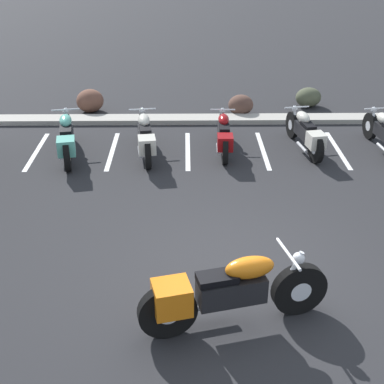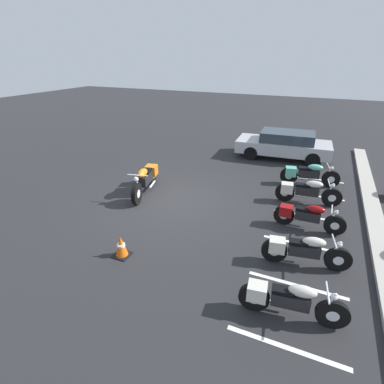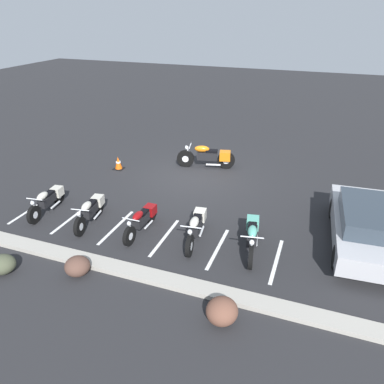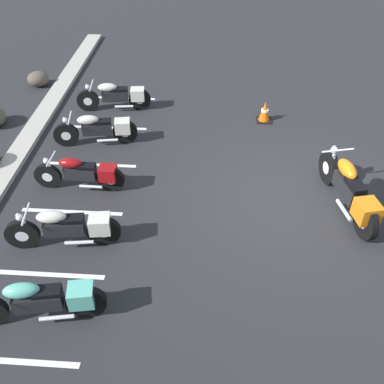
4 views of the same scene
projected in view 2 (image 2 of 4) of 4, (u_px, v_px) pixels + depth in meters
name	position (u px, v px, depth m)	size (l,w,h in m)	color
ground	(172.00, 200.00, 10.37)	(60.00, 60.00, 0.00)	#262628
motorcycle_orange_featured	(146.00, 178.00, 10.79)	(2.44, 0.94, 0.97)	black
parked_bike_0	(307.00, 174.00, 11.37)	(0.74, 2.16, 0.85)	black
parked_bike_1	(305.00, 191.00, 9.98)	(0.66, 2.12, 0.84)	black
parked_bike_2	(306.00, 216.00, 8.53)	(0.55, 1.97, 0.78)	black
parked_bike_3	(301.00, 250.00, 7.02)	(0.68, 2.03, 0.80)	black
parked_bike_4	(287.00, 299.00, 5.62)	(0.61, 2.02, 0.80)	black
car_silver	(284.00, 144.00, 14.24)	(2.06, 4.40, 1.29)	black
concrete_curb	(379.00, 240.00, 8.04)	(18.00, 0.50, 0.12)	#A8A399
traffic_cone	(121.00, 247.00, 7.42)	(0.40, 0.40, 0.56)	black
stall_line_0	(315.00, 179.00, 12.08)	(0.10, 2.10, 0.00)	white
stall_line_1	(312.00, 195.00, 10.70)	(0.10, 2.10, 0.00)	white
stall_line_2	(309.00, 216.00, 9.32)	(0.10, 2.10, 0.00)	white
stall_line_3	(304.00, 245.00, 7.94)	(0.10, 2.10, 0.00)	white
stall_line_4	(297.00, 285.00, 6.56)	(0.10, 2.10, 0.00)	white
stall_line_5	(286.00, 347.00, 5.17)	(0.10, 2.10, 0.00)	white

